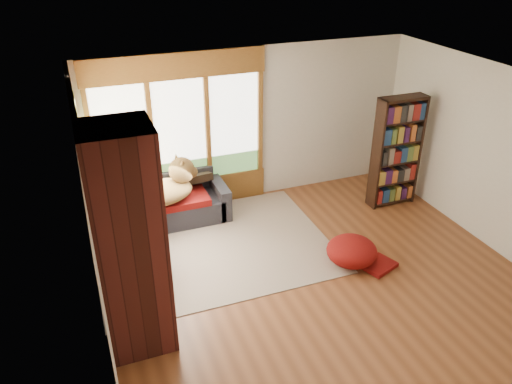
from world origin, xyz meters
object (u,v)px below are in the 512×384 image
object	(u,v)px
brick_chimney	(130,244)
bookshelf	(396,152)
sectional_sofa	(148,222)
pouf	(352,250)
dog_brindle	(138,217)
dog_tan	(165,181)
area_rug	(214,247)

from	to	relation	value
brick_chimney	bookshelf	size ratio (longest dim) A/B	1.38
bookshelf	brick_chimney	bearing A→B (deg)	-159.08
bookshelf	sectional_sofa	bearing A→B (deg)	175.64
pouf	dog_brindle	size ratio (longest dim) A/B	0.84
brick_chimney	pouf	world-z (taller)	brick_chimney
sectional_sofa	pouf	distance (m)	3.03
bookshelf	pouf	bearing A→B (deg)	-139.66
dog_tan	brick_chimney	bearing A→B (deg)	-119.55
bookshelf	dog_brindle	world-z (taller)	bookshelf
dog_tan	dog_brindle	bearing A→B (deg)	-134.89
dog_tan	bookshelf	bearing A→B (deg)	-18.20
brick_chimney	area_rug	size ratio (longest dim) A/B	0.77
dog_brindle	sectional_sofa	bearing A→B (deg)	-36.13
brick_chimney	dog_brindle	distance (m)	1.62
brick_chimney	bookshelf	bearing A→B (deg)	20.92
area_rug	bookshelf	size ratio (longest dim) A/B	1.80
bookshelf	pouf	xyz separation A→B (m)	(-1.53, -1.30, -0.74)
brick_chimney	bookshelf	distance (m)	4.87
sectional_sofa	area_rug	bearing A→B (deg)	-34.85
area_rug	bookshelf	xyz separation A→B (m)	(3.25, 0.26, 0.94)
sectional_sofa	area_rug	distance (m)	1.06
brick_chimney	dog_tan	size ratio (longest dim) A/B	2.29
pouf	dog_brindle	xyz separation A→B (m)	(-2.74, 1.06, 0.54)
sectional_sofa	brick_chimney	bearing A→B (deg)	-102.93
bookshelf	dog_tan	xyz separation A→B (m)	(-3.74, 0.53, -0.11)
dog_tan	dog_brindle	world-z (taller)	dog_tan
brick_chimney	dog_tan	bearing A→B (deg)	70.52
pouf	dog_brindle	distance (m)	2.99
sectional_sofa	dog_tan	distance (m)	0.67
bookshelf	dog_tan	bearing A→B (deg)	171.87
pouf	bookshelf	bearing A→B (deg)	40.34
dog_tan	dog_brindle	size ratio (longest dim) A/B	1.34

